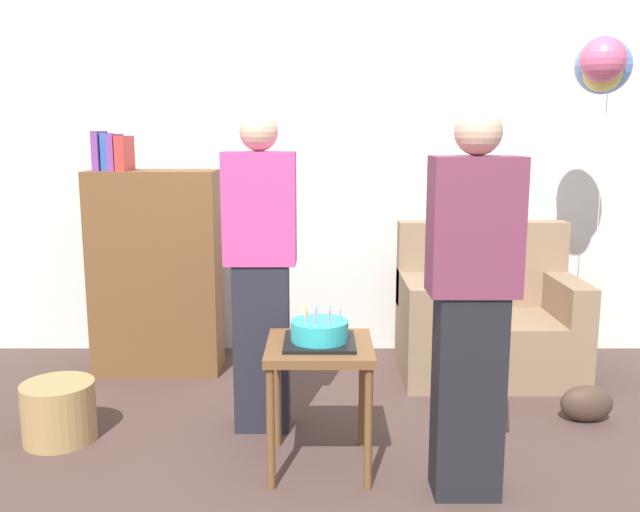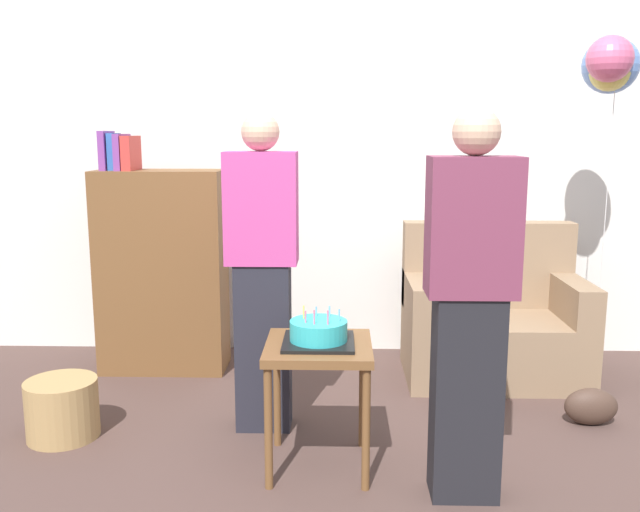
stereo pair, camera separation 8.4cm
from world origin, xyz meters
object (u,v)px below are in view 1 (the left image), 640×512
(birthday_cake, at_px, (320,333))
(wicker_basket, at_px, (59,411))
(bookshelf, at_px, (156,270))
(person_blowing_candles, at_px, (261,272))
(side_table, at_px, (320,363))
(balloon_bunch, at_px, (604,66))
(couch, at_px, (487,322))
(person_holding_cake, at_px, (472,305))
(handbag, at_px, (587,404))

(birthday_cake, relative_size, wicker_basket, 0.89)
(bookshelf, height_order, person_blowing_candles, person_blowing_candles)
(side_table, xyz_separation_m, balloon_bunch, (1.60, 1.02, 1.40))
(balloon_bunch, bearing_deg, person_blowing_candles, -162.85)
(couch, height_order, person_holding_cake, person_holding_cake)
(bookshelf, height_order, wicker_basket, bookshelf)
(couch, bearing_deg, person_holding_cake, -106.55)
(handbag, bearing_deg, bookshelf, 161.68)
(birthday_cake, xyz_separation_m, balloon_bunch, (1.60, 1.02, 1.26))
(side_table, bearing_deg, person_holding_cake, -20.45)
(person_blowing_candles, bearing_deg, couch, 26.74)
(wicker_basket, distance_m, balloon_bunch, 3.48)
(person_holding_cake, bearing_deg, bookshelf, -56.23)
(couch, distance_m, side_table, 1.65)
(side_table, bearing_deg, couch, 49.58)
(balloon_bunch, bearing_deg, wicker_basket, -165.59)
(couch, bearing_deg, person_blowing_candles, -149.11)
(wicker_basket, relative_size, handbag, 1.29)
(couch, relative_size, wicker_basket, 3.06)
(couch, bearing_deg, balloon_bunch, -23.20)
(person_holding_cake, distance_m, handbag, 1.31)
(side_table, xyz_separation_m, birthday_cake, (0.00, -0.00, 0.14))
(side_table, height_order, person_holding_cake, person_holding_cake)
(birthday_cake, xyz_separation_m, wicker_basket, (-1.31, 0.27, -0.49))
(person_blowing_candles, bearing_deg, birthday_cake, -59.75)
(birthday_cake, height_order, person_holding_cake, person_holding_cake)
(side_table, height_order, handbag, side_table)
(side_table, distance_m, wicker_basket, 1.39)
(person_holding_cake, distance_m, balloon_bunch, 1.92)
(person_blowing_candles, bearing_deg, wicker_basket, -175.06)
(birthday_cake, relative_size, balloon_bunch, 0.16)
(couch, bearing_deg, birthday_cake, -130.42)
(wicker_basket, bearing_deg, person_blowing_candles, 9.09)
(person_blowing_candles, distance_m, wicker_basket, 1.23)
(couch, height_order, wicker_basket, couch)
(side_table, bearing_deg, wicker_basket, 168.21)
(handbag, xyz_separation_m, balloon_bunch, (0.17, 0.53, 1.80))
(bookshelf, bearing_deg, person_holding_cake, -42.79)
(couch, height_order, birthday_cake, couch)
(birthday_cake, relative_size, person_holding_cake, 0.20)
(couch, relative_size, person_holding_cake, 0.67)
(person_blowing_candles, height_order, person_holding_cake, same)
(side_table, height_order, wicker_basket, side_table)
(person_holding_cake, height_order, balloon_bunch, balloon_bunch)
(bookshelf, xyz_separation_m, balloon_bunch, (2.66, -0.30, 1.24))
(wicker_basket, relative_size, balloon_bunch, 0.17)
(birthday_cake, height_order, balloon_bunch, balloon_bunch)
(person_blowing_candles, bearing_deg, side_table, -59.75)
(wicker_basket, bearing_deg, couch, 22.37)
(bookshelf, bearing_deg, birthday_cake, -51.44)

